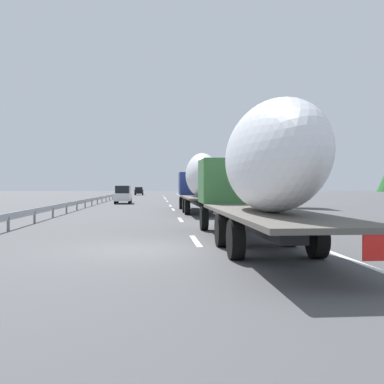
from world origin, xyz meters
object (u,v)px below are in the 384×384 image
car_black_suv (139,191)px  road_sign (212,184)px  truck_lead (200,179)px  truck_trailing (258,170)px  car_white_van (123,195)px

car_black_suv → road_sign: bearing=-168.2°
truck_lead → truck_trailing: 18.40m
truck_trailing → car_black_suv: bearing=4.8°
truck_trailing → car_black_suv: size_ratio=3.00×
road_sign → truck_lead: bearing=169.6°
truck_trailing → car_white_van: truck_trailing is taller
truck_lead → car_white_van: bearing=21.7°
truck_trailing → road_sign: (35.34, -3.10, -0.30)m
truck_trailing → road_sign: 35.48m
truck_trailing → car_black_suv: 84.12m
car_black_suv → truck_trailing: bearing=-175.2°
car_black_suv → car_white_van: (-48.01, -0.15, 0.08)m
road_sign → car_white_van: bearing=87.4°
truck_lead → road_sign: bearing=-10.4°
car_white_van → car_black_suv: bearing=0.2°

